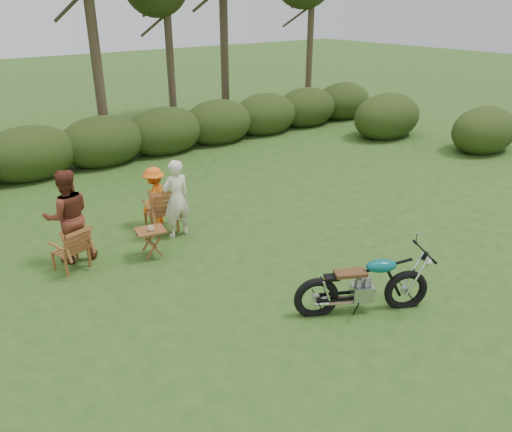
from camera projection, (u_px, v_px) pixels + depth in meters
ground at (322, 297)px, 8.07m from camera, size 80.00×80.00×0.00m
tree_line at (95, 22)px, 13.88m from camera, size 22.52×11.62×8.14m
motorcycle at (360, 310)px, 7.73m from camera, size 2.12×1.63×1.14m
lawn_chair_right at (162, 230)px, 10.40m from camera, size 0.79×0.79×0.99m
lawn_chair_left at (73, 268)px, 8.93m from camera, size 0.72×0.72×0.85m
side_table at (152, 243)px, 9.22m from camera, size 0.62×0.56×0.56m
cup at (151, 228)px, 9.05m from camera, size 0.15×0.15×0.09m
adult_a at (179, 235)px, 10.16m from camera, size 0.59×0.40×1.59m
adult_b at (75, 259)px, 9.23m from camera, size 0.94×0.78×1.73m
child at (157, 224)px, 10.65m from camera, size 0.95×0.84×1.27m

